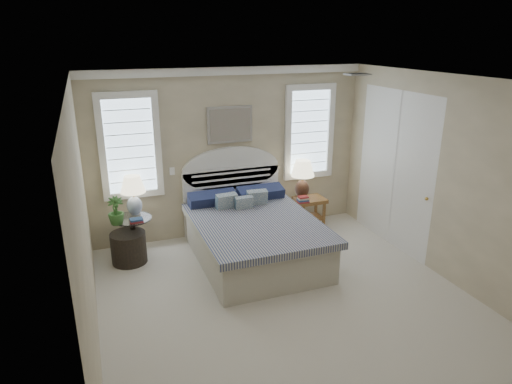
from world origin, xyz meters
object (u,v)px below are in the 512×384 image
object	(u,v)px
side_table_left	(133,233)
lamp_left	(133,191)
floor_pot	(129,248)
nightstand_right	(310,206)
lamp_right	(303,175)
bed	(252,233)

from	to	relation	value
side_table_left	lamp_left	size ratio (longest dim) A/B	1.05
side_table_left	floor_pot	world-z (taller)	side_table_left
floor_pot	lamp_left	distance (m)	0.83
nightstand_right	lamp_left	size ratio (longest dim) A/B	0.89
lamp_left	side_table_left	bearing A→B (deg)	-113.90
floor_pot	lamp_right	distance (m)	3.05
nightstand_right	lamp_right	bearing A→B (deg)	130.19
side_table_left	floor_pot	size ratio (longest dim) A/B	1.25
bed	lamp_left	bearing A→B (deg)	155.07
side_table_left	floor_pot	distance (m)	0.23
side_table_left	lamp_right	bearing A→B (deg)	4.35
bed	lamp_right	world-z (taller)	bed
bed	lamp_right	bearing A→B (deg)	33.95
side_table_left	lamp_left	xyz separation A→B (m)	(0.06, 0.14, 0.61)
nightstand_right	floor_pot	bearing A→B (deg)	-175.56
floor_pot	lamp_left	size ratio (longest dim) A/B	0.85
side_table_left	nightstand_right	world-z (taller)	side_table_left
lamp_left	lamp_right	world-z (taller)	lamp_left
bed	side_table_left	world-z (taller)	bed
side_table_left	floor_pot	bearing A→B (deg)	-124.44
bed	side_table_left	distance (m)	1.75
bed	lamp_right	xyz separation A→B (m)	(1.20, 0.81, 0.54)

